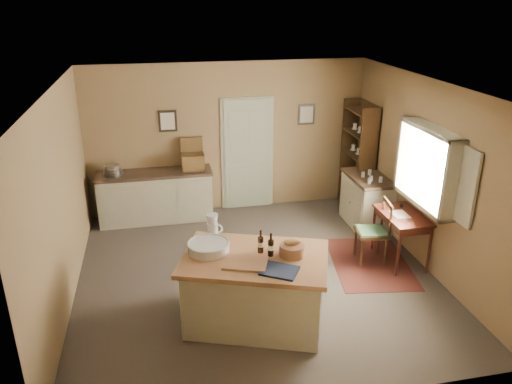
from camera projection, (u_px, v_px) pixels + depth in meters
ground at (256, 275)px, 7.20m from camera, size 5.00×5.00×0.00m
wall_back at (228, 138)px, 8.97m from camera, size 5.00×0.10×2.70m
wall_front at (313, 288)px, 4.43m from camera, size 5.00×0.10×2.70m
wall_left at (60, 202)px, 6.23m from camera, size 0.10×5.00×2.70m
wall_right at (426, 175)px, 7.17m from camera, size 0.10×5.00×2.70m
ceiling at (256, 87)px, 6.20m from camera, size 5.00×5.00×0.00m
door at (247, 153)px, 9.12m from camera, size 0.97×0.06×2.11m
framed_prints at (239, 118)px, 8.85m from camera, size 2.82×0.02×0.38m
window at (430, 167)px, 6.90m from camera, size 0.25×1.99×1.12m
work_island at (254, 287)px, 6.02m from camera, size 1.97×1.62×1.20m
sideboard at (156, 195)px, 8.77m from camera, size 1.99×0.57×1.18m
rug at (370, 263)px, 7.51m from camera, size 1.33×1.75×0.01m
writing_desk at (402, 220)px, 7.34m from camera, size 0.56×0.91×0.82m
desk_chair at (372, 232)px, 7.40m from camera, size 0.50×0.50×0.96m
right_cabinet at (366, 201)px, 8.58m from camera, size 0.59×1.06×0.99m
shelving_unit at (360, 157)px, 9.08m from camera, size 0.34×0.90×1.99m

